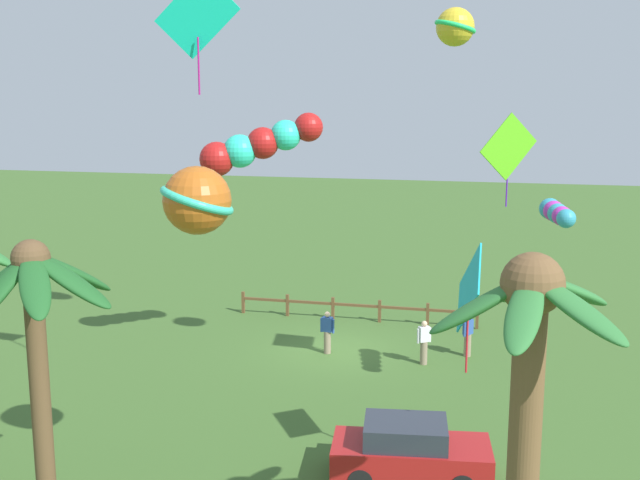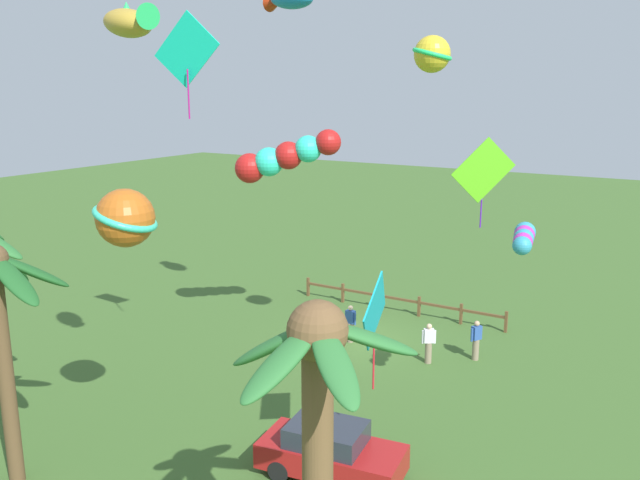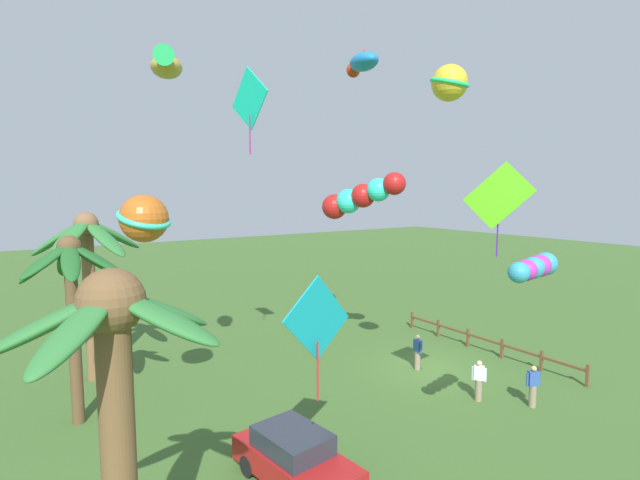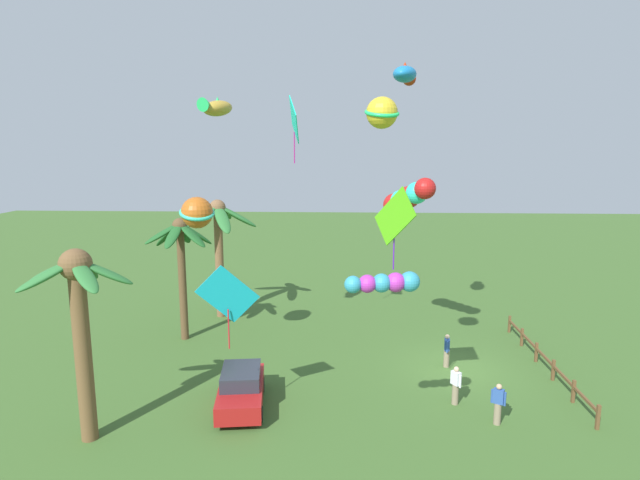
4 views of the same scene
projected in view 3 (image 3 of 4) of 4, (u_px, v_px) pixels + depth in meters
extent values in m
plane|color=#3D6028|center=(426.00, 369.00, 21.37)|extent=(120.00, 120.00, 0.00)
cylinder|color=brown|center=(74.00, 336.00, 16.16)|extent=(0.41, 0.41, 6.18)
ellipsoid|color=#1E5623|center=(66.00, 260.00, 16.52)|extent=(1.76, 0.66, 1.50)
ellipsoid|color=#1E5623|center=(44.00, 264.00, 15.72)|extent=(1.16, 1.83, 1.49)
ellipsoid|color=#1E5623|center=(46.00, 261.00, 15.01)|extent=(1.63, 1.90, 1.12)
ellipsoid|color=#1E5623|center=(71.00, 262.00, 15.10)|extent=(1.95, 0.72, 1.20)
ellipsoid|color=#1E5623|center=(97.00, 259.00, 15.94)|extent=(1.44, 1.91, 1.28)
ellipsoid|color=#1E5623|center=(91.00, 259.00, 16.63)|extent=(1.41, 1.83, 1.42)
sphere|color=brown|center=(69.00, 247.00, 15.83)|extent=(0.78, 0.78, 0.78)
ellipsoid|color=#2D7033|center=(97.00, 314.00, 8.25)|extent=(1.87, 0.78, 1.26)
ellipsoid|color=#2D7033|center=(47.00, 324.00, 7.22)|extent=(0.84, 1.97, 1.03)
ellipsoid|color=#2D7033|center=(74.00, 332.00, 6.69)|extent=(1.81, 1.71, 0.95)
ellipsoid|color=#2D7033|center=(164.00, 319.00, 7.41)|extent=(1.77, 1.75, 0.97)
ellipsoid|color=#2D7033|center=(162.00, 310.00, 8.27)|extent=(1.01, 1.96, 1.12)
sphere|color=brown|center=(111.00, 301.00, 7.58)|extent=(1.08, 1.08, 1.08)
cylinder|color=brown|center=(90.00, 303.00, 19.91)|extent=(0.51, 0.51, 6.68)
ellipsoid|color=#2D7033|center=(84.00, 232.00, 20.62)|extent=(2.55, 0.88, 1.40)
ellipsoid|color=#2D7033|center=(59.00, 238.00, 19.49)|extent=(1.73, 2.45, 1.70)
ellipsoid|color=#2D7033|center=(71.00, 236.00, 18.39)|extent=(2.51, 2.04, 1.33)
ellipsoid|color=#2D7033|center=(105.00, 238.00, 19.06)|extent=(2.49, 1.76, 1.62)
ellipsoid|color=#2D7033|center=(114.00, 235.00, 20.46)|extent=(1.35, 2.53, 1.61)
sphere|color=brown|center=(86.00, 224.00, 19.55)|extent=(0.97, 0.97, 0.97)
cube|color=brown|center=(587.00, 376.00, 19.42)|extent=(0.12, 0.12, 0.95)
cube|color=brown|center=(541.00, 361.00, 21.09)|extent=(0.12, 0.12, 0.95)
cube|color=brown|center=(502.00, 349.00, 22.75)|extent=(0.12, 0.12, 0.95)
cube|color=brown|center=(468.00, 338.00, 24.41)|extent=(0.12, 0.12, 0.95)
cube|color=brown|center=(438.00, 328.00, 26.08)|extent=(0.12, 0.12, 0.95)
cube|color=brown|center=(412.00, 320.00, 27.74)|extent=(0.12, 0.12, 0.95)
cube|color=brown|center=(484.00, 339.00, 23.56)|extent=(10.16, 0.09, 0.11)
cube|color=#A51919|center=(296.00, 464.00, 12.96)|extent=(4.08, 2.18, 0.70)
cube|color=#282D38|center=(292.00, 440.00, 13.00)|extent=(2.20, 1.74, 0.56)
cylinder|color=black|center=(292.00, 446.00, 14.41)|extent=(0.62, 0.25, 0.60)
cylinder|color=black|center=(248.00, 466.00, 13.39)|extent=(0.62, 0.25, 0.60)
cylinder|color=gray|center=(532.00, 396.00, 17.64)|extent=(0.26, 0.26, 0.84)
cube|color=#2D519E|center=(533.00, 378.00, 17.57)|extent=(0.39, 0.44, 0.54)
sphere|color=tan|center=(534.00, 369.00, 17.53)|extent=(0.21, 0.21, 0.21)
cylinder|color=#2D519E|center=(527.00, 380.00, 17.55)|extent=(0.09, 0.09, 0.52)
cylinder|color=#2D519E|center=(539.00, 379.00, 17.59)|extent=(0.09, 0.09, 0.52)
cylinder|color=gray|center=(417.00, 360.00, 21.33)|extent=(0.26, 0.26, 0.84)
cube|color=#2D519E|center=(418.00, 346.00, 21.26)|extent=(0.41, 0.28, 0.54)
sphere|color=beige|center=(418.00, 337.00, 21.22)|extent=(0.21, 0.21, 0.21)
cylinder|color=#2D519E|center=(421.00, 348.00, 21.06)|extent=(0.09, 0.09, 0.52)
cylinder|color=#2D519E|center=(415.00, 345.00, 21.47)|extent=(0.09, 0.09, 0.52)
cylinder|color=gray|center=(478.00, 390.00, 18.17)|extent=(0.26, 0.26, 0.84)
cube|color=silver|center=(479.00, 373.00, 18.09)|extent=(0.44, 0.40, 0.54)
sphere|color=beige|center=(479.00, 363.00, 18.05)|extent=(0.21, 0.21, 0.21)
cylinder|color=silver|center=(485.00, 375.00, 18.01)|extent=(0.09, 0.09, 0.52)
cylinder|color=silver|center=(473.00, 373.00, 18.19)|extent=(0.09, 0.09, 0.52)
cube|color=#15AAC4|center=(318.00, 319.00, 11.38)|extent=(0.55, 2.24, 2.24)
cylinder|color=red|center=(318.00, 371.00, 11.52)|extent=(0.05, 0.05, 1.49)
sphere|color=#BA5B1A|center=(144.00, 219.00, 14.33)|extent=(1.46, 1.46, 1.46)
torus|color=#34C4A1|center=(144.00, 219.00, 14.33)|extent=(2.09, 2.10, 0.68)
sphere|color=gold|center=(450.00, 83.00, 14.42)|extent=(1.10, 1.10, 1.10)
torus|color=#23E26C|center=(450.00, 83.00, 14.42)|extent=(1.46, 1.46, 0.42)
sphere|color=red|center=(334.00, 207.00, 22.07)|extent=(1.17, 1.17, 1.17)
sphere|color=#2CDFBD|center=(348.00, 201.00, 21.58)|extent=(1.12, 1.12, 1.12)
sphere|color=red|center=(363.00, 196.00, 21.10)|extent=(1.07, 1.07, 1.07)
sphere|color=#2CDFBD|center=(378.00, 190.00, 20.62)|extent=(1.03, 1.03, 1.03)
sphere|color=red|center=(394.00, 184.00, 20.14)|extent=(0.98, 0.98, 0.98)
cube|color=#13E0BA|center=(249.00, 99.00, 17.66)|extent=(2.26, 0.43, 2.23)
cylinder|color=#B2177E|center=(250.00, 134.00, 17.80)|extent=(0.05, 0.05, 1.48)
ellipsoid|color=#B7912F|center=(167.00, 67.00, 14.84)|extent=(2.20, 1.57, 0.94)
cone|color=#24C25E|center=(164.00, 56.00, 13.99)|extent=(0.85, 0.80, 0.69)
cone|color=#24C25E|center=(166.00, 57.00, 14.80)|extent=(0.49, 0.49, 0.39)
cube|color=#4DB513|center=(499.00, 195.00, 13.63)|extent=(1.63, 1.21, 1.97)
cylinder|color=#5B1ABF|center=(497.00, 235.00, 13.75)|extent=(0.04, 0.04, 1.30)
ellipsoid|color=#1A77BC|center=(364.00, 62.00, 19.88)|extent=(2.28, 1.56, 0.90)
cone|color=#B32B0E|center=(356.00, 69.00, 20.76)|extent=(0.85, 0.82, 0.69)
cone|color=#B32B0E|center=(364.00, 54.00, 19.85)|extent=(0.50, 0.50, 0.42)
sphere|color=teal|center=(545.00, 264.00, 12.98)|extent=(0.64, 0.64, 0.64)
sphere|color=#BA31B2|center=(539.00, 266.00, 12.67)|extent=(0.61, 0.61, 0.61)
sphere|color=teal|center=(533.00, 268.00, 12.35)|extent=(0.59, 0.59, 0.59)
sphere|color=#BA31B2|center=(526.00, 270.00, 12.04)|extent=(0.56, 0.56, 0.56)
sphere|color=teal|center=(519.00, 272.00, 11.72)|extent=(0.54, 0.54, 0.54)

